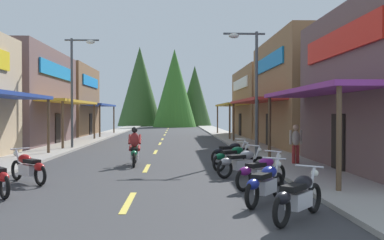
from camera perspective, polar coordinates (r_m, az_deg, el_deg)
ground at (r=28.07m, az=-4.47°, el=-3.52°), size 9.13×80.04×0.10m
sidewalk_left at (r=28.88m, az=-15.97°, el=-3.21°), size 2.37×80.04×0.12m
sidewalk_right at (r=28.42m, az=7.21°, el=-3.25°), size 2.37×80.04×0.12m
centerline_dashes at (r=31.72m, az=-4.20°, el=-2.91°), size 0.16×56.50×0.01m
storefront_left_middle at (r=31.08m, az=-24.51°, el=2.81°), size 9.34×10.70×6.39m
storefront_left_far at (r=41.40m, az=-18.48°, el=2.44°), size 8.98×9.38×6.52m
storefront_right_middle at (r=27.70m, az=17.68°, el=3.49°), size 9.03×10.49×6.77m
storefront_right_far at (r=39.01m, az=12.92°, el=2.25°), size 10.55×11.31×6.10m
streetlamp_left at (r=25.54m, az=-15.40°, el=5.53°), size 1.99×0.30×6.50m
streetlamp_right at (r=20.29m, az=7.93°, el=5.99°), size 1.99×0.30×6.01m
motorcycle_parked_right_0 at (r=8.67m, az=14.24°, el=-9.94°), size 1.47×1.69×1.04m
motorcycle_parked_right_1 at (r=10.07m, az=9.92°, el=-8.41°), size 1.32×1.80×1.04m
motorcycle_parked_right_2 at (r=12.03m, az=9.36°, el=-6.88°), size 1.73×1.42×1.04m
motorcycle_parked_right_3 at (r=14.16m, az=6.76°, el=-5.70°), size 1.88×1.21×1.04m
motorcycle_parked_right_4 at (r=15.75m, az=5.59°, el=-5.03°), size 1.74×1.41×1.04m
motorcycle_parked_right_5 at (r=17.75m, az=5.29°, el=-4.36°), size 1.85×1.24×1.04m
motorcycle_parked_left_3 at (r=13.71m, az=-21.34°, el=-5.97°), size 1.60×1.57×1.04m
rider_cruising_lead at (r=17.23m, az=-7.80°, el=-3.96°), size 0.60×2.14×1.57m
pedestrian_browsing at (r=17.26m, az=13.90°, el=-2.94°), size 0.55×0.35×1.67m
treeline_backdrop at (r=69.68m, az=-3.83°, el=4.08°), size 15.87×12.87×13.44m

